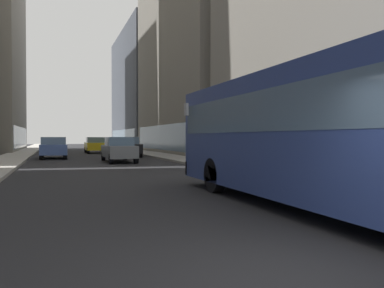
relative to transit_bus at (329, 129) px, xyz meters
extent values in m
plane|color=#232326|center=(-2.80, 31.72, -1.78)|extent=(120.00, 120.00, 0.00)
cube|color=#ADA89E|center=(-8.50, 31.72, -1.70)|extent=(2.40, 110.00, 0.15)
cube|color=gray|center=(2.90, 31.72, -1.70)|extent=(2.40, 110.00, 0.15)
cube|color=slate|center=(-9.30, 43.00, -0.18)|extent=(0.08, 17.62, 2.40)
cube|color=slate|center=(4.07, 4.63, -0.18)|extent=(0.08, 21.45, 2.40)
cube|color=gray|center=(9.10, 29.92, 8.03)|extent=(9.67, 21.76, 19.61)
cube|color=slate|center=(4.28, 29.92, -0.18)|extent=(0.08, 19.59, 2.40)
cube|color=#4C515B|center=(9.10, 53.99, 7.36)|extent=(9.41, 23.04, 18.28)
cube|color=slate|center=(4.41, 53.99, -0.18)|extent=(0.08, 20.74, 2.40)
cube|color=#33478C|center=(0.00, -0.01, -0.10)|extent=(2.55, 11.50, 2.75)
cube|color=slate|center=(0.00, -0.01, 0.39)|extent=(2.57, 11.04, 0.90)
cube|color=black|center=(0.00, 5.69, -1.23)|extent=(2.55, 0.16, 0.44)
cylinder|color=black|center=(-1.12, 3.54, -1.28)|extent=(0.30, 1.00, 1.00)
cylinder|color=black|center=(1.13, 3.54, -1.28)|extent=(0.30, 1.00, 1.00)
cube|color=silver|center=(-1.45, 5.14, 0.72)|extent=(0.08, 0.24, 0.40)
cube|color=black|center=(0.00, 24.89, -1.08)|extent=(1.86, 4.45, 0.75)
cube|color=slate|center=(0.00, 24.67, -0.43)|extent=(1.71, 2.00, 0.55)
cylinder|color=black|center=(-0.82, 26.70, -1.46)|extent=(0.22, 0.64, 0.64)
cylinder|color=black|center=(0.82, 26.70, -1.46)|extent=(0.22, 0.64, 0.64)
cylinder|color=black|center=(-0.82, 23.08, -1.46)|extent=(0.22, 0.64, 0.64)
cylinder|color=black|center=(0.82, 23.08, -1.46)|extent=(0.22, 0.64, 0.64)
cube|color=#B7BABF|center=(-5.60, 38.26, -1.08)|extent=(1.73, 4.16, 0.75)
cube|color=slate|center=(-5.60, 38.06, -0.43)|extent=(1.59, 1.87, 0.55)
cylinder|color=black|center=(-6.36, 39.93, -1.46)|extent=(0.22, 0.64, 0.64)
cylinder|color=black|center=(-4.84, 39.93, -1.46)|extent=(0.22, 0.64, 0.64)
cylinder|color=black|center=(-6.36, 36.60, -1.46)|extent=(0.22, 0.64, 0.64)
cylinder|color=black|center=(-4.84, 36.60, -1.46)|extent=(0.22, 0.64, 0.64)
cube|color=slate|center=(-1.60, 18.44, -1.08)|extent=(1.72, 4.74, 0.75)
cube|color=slate|center=(-1.60, 18.20, -0.43)|extent=(1.58, 2.13, 0.55)
cylinder|color=black|center=(-2.35, 20.39, -1.46)|extent=(0.22, 0.64, 0.64)
cylinder|color=black|center=(-0.85, 20.39, -1.46)|extent=(0.22, 0.64, 0.64)
cylinder|color=black|center=(-2.35, 16.48, -1.46)|extent=(0.22, 0.64, 0.64)
cylinder|color=black|center=(-0.85, 16.48, -1.46)|extent=(0.22, 0.64, 0.64)
cube|color=yellow|center=(-1.60, 33.84, -1.08)|extent=(1.91, 4.36, 0.75)
cube|color=slate|center=(-1.60, 33.63, -0.43)|extent=(1.76, 1.96, 0.55)
cylinder|color=black|center=(-2.45, 35.61, -1.46)|extent=(0.22, 0.64, 0.64)
cylinder|color=black|center=(-0.75, 35.61, -1.46)|extent=(0.22, 0.64, 0.64)
cylinder|color=black|center=(-2.45, 32.08, -1.46)|extent=(0.22, 0.64, 0.64)
cylinder|color=black|center=(-0.75, 32.08, -1.46)|extent=(0.22, 0.64, 0.64)
cube|color=#4C6BB7|center=(-5.60, 24.39, -1.08)|extent=(1.89, 4.46, 0.75)
cube|color=slate|center=(-5.60, 24.17, -0.43)|extent=(1.74, 2.01, 0.55)
cylinder|color=black|center=(-6.43, 26.21, -1.46)|extent=(0.22, 0.64, 0.64)
cylinder|color=black|center=(-4.77, 26.21, -1.46)|extent=(0.22, 0.64, 0.64)
cylinder|color=black|center=(-6.43, 22.58, -1.46)|extent=(0.22, 0.64, 0.64)
cylinder|color=black|center=(-4.77, 22.58, -1.46)|extent=(0.22, 0.64, 0.64)
camera|label=1|loc=(-5.47, -6.76, -0.18)|focal=36.20mm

